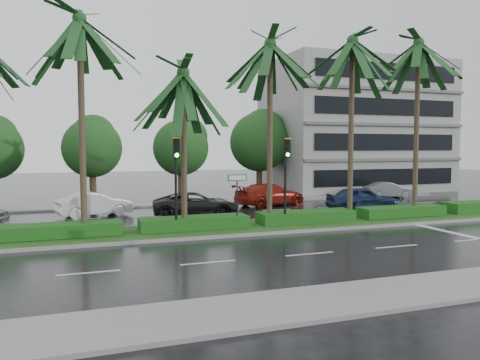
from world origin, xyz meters
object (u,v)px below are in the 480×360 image
object	(u,v)px
car_darkgrey	(196,204)
car_blue	(362,199)
street_sign	(237,188)
car_red	(270,194)
car_grey	(388,190)
car_white	(95,204)
signal_median_left	(176,171)

from	to	relation	value
car_darkgrey	car_blue	xyz separation A→B (m)	(10.66, -1.14, 0.07)
street_sign	car_red	xyz separation A→B (m)	(5.50, 8.76, -1.36)
car_darkgrey	street_sign	bearing A→B (deg)	-163.76
street_sign	car_grey	world-z (taller)	street_sign
car_white	car_blue	xyz separation A→B (m)	(16.27, -3.20, 0.06)
street_sign	car_grey	bearing A→B (deg)	31.54
car_darkgrey	car_blue	world-z (taller)	car_blue
signal_median_left	car_blue	world-z (taller)	signal_median_left
car_blue	car_red	bearing A→B (deg)	57.41
car_blue	street_sign	bearing A→B (deg)	125.35
signal_median_left	car_darkgrey	distance (m)	6.54
signal_median_left	car_grey	bearing A→B (deg)	27.83
car_red	car_darkgrey	bearing A→B (deg)	103.58
car_white	car_red	xyz separation A→B (m)	(11.77, 1.22, 0.06)
car_darkgrey	car_grey	world-z (taller)	car_darkgrey
car_grey	street_sign	bearing A→B (deg)	131.48
car_white	car_blue	bearing A→B (deg)	-114.71
car_blue	car_white	bearing A→B (deg)	90.78
street_sign	car_darkgrey	size ratio (longest dim) A/B	0.51
car_white	car_red	bearing A→B (deg)	-97.67
car_darkgrey	car_blue	bearing A→B (deg)	-86.73
signal_median_left	street_sign	bearing A→B (deg)	3.47
signal_median_left	car_darkgrey	bearing A→B (deg)	67.53
street_sign	car_red	bearing A→B (deg)	57.87
signal_median_left	car_darkgrey	xyz separation A→B (m)	(2.34, 5.66, -2.30)
car_red	car_grey	bearing A→B (deg)	-97.81
car_darkgrey	car_red	bearing A→B (deg)	-52.58
car_white	car_grey	size ratio (longest dim) A/B	1.11
car_darkgrey	car_grey	bearing A→B (deg)	-65.64
street_sign	car_red	distance (m)	10.43
car_grey	signal_median_left	bearing A→B (deg)	127.77
street_sign	car_darkgrey	bearing A→B (deg)	96.85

